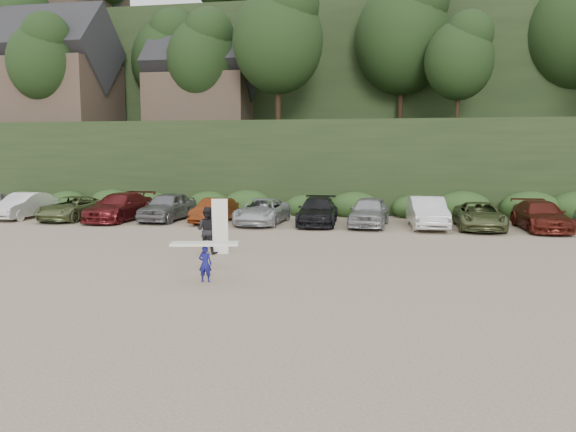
# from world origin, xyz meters

# --- Properties ---
(ground) EXTENTS (120.00, 120.00, 0.00)m
(ground) POSITION_xyz_m (0.00, 0.00, 0.00)
(ground) COLOR tan
(ground) RESTS_ON ground
(hillside_backdrop) EXTENTS (90.00, 41.50, 28.00)m
(hillside_backdrop) POSITION_xyz_m (-0.26, 35.93, 11.22)
(hillside_backdrop) COLOR black
(hillside_backdrop) RESTS_ON ground
(parked_cars) EXTENTS (36.99, 5.81, 1.65)m
(parked_cars) POSITION_xyz_m (-3.74, 9.97, 0.75)
(parked_cars) COLOR #B5B6BA
(parked_cars) RESTS_ON ground
(child_surfer) EXTENTS (2.15, 1.00, 1.25)m
(child_surfer) POSITION_xyz_m (-2.40, -3.86, 0.85)
(child_surfer) COLOR navy
(child_surfer) RESTS_ON ground
(adult_surfer) EXTENTS (1.39, 0.82, 2.20)m
(adult_surfer) POSITION_xyz_m (-3.84, 0.75, 0.95)
(adult_surfer) COLOR black
(adult_surfer) RESTS_ON ground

